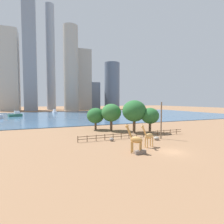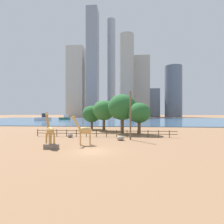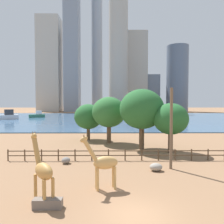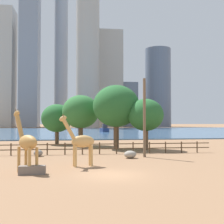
{
  "view_description": "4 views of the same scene",
  "coord_description": "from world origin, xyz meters",
  "views": [
    {
      "loc": [
        -19.23,
        -22.28,
        8.16
      ],
      "look_at": [
        0.32,
        27.24,
        4.93
      ],
      "focal_mm": 28.0,
      "sensor_mm": 36.0,
      "label": 1
    },
    {
      "loc": [
        3.89,
        -20.01,
        4.53
      ],
      "look_at": [
        0.1,
        26.17,
        4.62
      ],
      "focal_mm": 28.0,
      "sensor_mm": 36.0,
      "label": 2
    },
    {
      "loc": [
        -1.49,
        -12.48,
        6.57
      ],
      "look_at": [
        -1.06,
        30.97,
        4.7
      ],
      "focal_mm": 35.0,
      "sensor_mm": 36.0,
      "label": 3
    },
    {
      "loc": [
        -2.42,
        -19.06,
        3.69
      ],
      "look_at": [
        2.78,
        20.73,
        4.94
      ],
      "focal_mm": 45.0,
      "sensor_mm": 36.0,
      "label": 4
    }
  ],
  "objects": [
    {
      "name": "ground_plane",
      "position": [
        0.0,
        80.0,
        0.0
      ],
      "size": [
        400.0,
        400.0,
        0.0
      ],
      "primitive_type": "plane",
      "color": "#8C6647"
    },
    {
      "name": "harbor_water",
      "position": [
        0.0,
        77.0,
        0.1
      ],
      "size": [
        180.0,
        86.0,
        0.2
      ],
      "primitive_type": "cube",
      "color": "#3D6084",
      "rests_on": "ground"
    },
    {
      "name": "giraffe_tall",
      "position": [
        -1.98,
        3.85,
        2.02
      ],
      "size": [
        3.0,
        1.21,
        4.24
      ],
      "rotation": [
        0.0,
        0.0,
        3.38
      ],
      "color": "tan",
      "rests_on": "ground"
    },
    {
      "name": "giraffe_companion",
      "position": [
        -5.87,
        1.59,
        2.17
      ],
      "size": [
        2.37,
        2.66,
        4.62
      ],
      "rotation": [
        0.0,
        0.0,
        2.27
      ],
      "color": "#C18C47",
      "rests_on": "ground"
    },
    {
      "name": "utility_pole",
      "position": [
        4.57,
        8.88,
        4.02
      ],
      "size": [
        0.28,
        0.28,
        8.04
      ],
      "primitive_type": "cylinder",
      "color": "brown",
      "rests_on": "ground"
    },
    {
      "name": "boulder_near_fence",
      "position": [
        -6.23,
        10.82,
        0.35
      ],
      "size": [
        0.93,
        0.93,
        0.7
      ],
      "primitive_type": "ellipsoid",
      "color": "gray",
      "rests_on": "ground"
    },
    {
      "name": "boulder_by_pole",
      "position": [
        2.95,
        8.21,
        0.37
      ],
      "size": [
        1.22,
        0.99,
        0.75
      ],
      "primitive_type": "ellipsoid",
      "color": "gray",
      "rests_on": "ground"
    },
    {
      "name": "feeding_trough",
      "position": [
        -5.36,
        0.86,
        0.3
      ],
      "size": [
        1.8,
        0.6,
        0.6
      ],
      "primitive_type": "cube",
      "color": "#72665B",
      "rests_on": "ground"
    },
    {
      "name": "enclosure_fence",
      "position": [
        -0.32,
        12.0,
        0.76
      ],
      "size": [
        26.12,
        0.14,
        1.3
      ],
      "color": "#4C3826",
      "rests_on": "ground"
    },
    {
      "name": "tree_left_large",
      "position": [
        6.52,
        16.02,
        4.41
      ],
      "size": [
        4.6,
        4.6,
        6.51
      ],
      "color": "brown",
      "rests_on": "ground"
    },
    {
      "name": "tree_center_broad",
      "position": [
        3.0,
        18.11,
        5.65
      ],
      "size": [
        6.24,
        6.24,
        8.49
      ],
      "color": "brown",
      "rests_on": "ground"
    },
    {
      "name": "tree_right_tall",
      "position": [
        -1.64,
        22.85,
        5.01
      ],
      "size": [
        5.48,
        5.48,
        7.51
      ],
      "color": "brown",
      "rests_on": "ground"
    },
    {
      "name": "tree_left_small",
      "position": [
        -5.3,
        25.96,
        4.08
      ],
      "size": [
        4.92,
        4.92,
        6.32
      ],
      "color": "brown",
      "rests_on": "ground"
    },
    {
      "name": "boat_ferry",
      "position": [
        6.76,
        70.12,
        1.04
      ],
      "size": [
        2.54,
        5.81,
        2.48
      ],
      "rotation": [
        0.0,
        0.0,
        1.66
      ],
      "color": "navy",
      "rests_on": "harbor_water"
    },
    {
      "name": "boat_barge",
      "position": [
        -12.07,
        103.89,
        1.08
      ],
      "size": [
        2.97,
        6.14,
        2.59
      ],
      "rotation": [
        0.0,
        0.0,
        4.86
      ],
      "color": "silver",
      "rests_on": "harbor_water"
    },
    {
      "name": "skyline_tower_needle",
      "position": [
        4.26,
        135.61,
        36.88
      ],
      "size": [
        12.83,
        12.83,
        73.77
      ],
      "primitive_type": "cylinder",
      "color": "#ADA89E",
      "rests_on": "ground"
    },
    {
      "name": "skyline_block_central",
      "position": [
        30.32,
        156.65,
        13.99
      ],
      "size": [
        12.55,
        8.65,
        27.99
      ],
      "primitive_type": "cube",
      "color": "slate",
      "rests_on": "ground"
    },
    {
      "name": "skyline_tower_glass",
      "position": [
        48.09,
        148.13,
        24.03
      ],
      "size": [
        15.71,
        15.71,
        48.06
      ],
      "primitive_type": "cylinder",
      "color": "slate",
      "rests_on": "ground"
    },
    {
      "name": "skyline_block_left",
      "position": [
        -11.6,
        159.41,
        50.27
      ],
      "size": [
        8.46,
        8.46,
        100.54
      ],
      "primitive_type": "cylinder",
      "color": "#939EAD",
      "rests_on": "ground"
    },
    {
      "name": "skyline_block_right",
      "position": [
        -46.71,
        152.74,
        34.92
      ],
      "size": [
        16.56,
        14.89,
        69.84
      ],
      "primitive_type": "cube",
      "color": "#B7B2A8",
      "rests_on": "ground"
    },
    {
      "name": "skyline_tower_short",
      "position": [
        18.44,
        152.3,
        29.73
      ],
      "size": [
        15.84,
        8.86,
        59.45
      ],
      "primitive_type": "cube",
      "color": "#ADA89E",
      "rests_on": "ground"
    },
    {
      "name": "skyline_block_wide",
      "position": [
        -29.09,
        149.15,
        52.99
      ],
      "size": [
        10.64,
        14.16,
        105.99
      ],
      "primitive_type": "cube",
      "color": "gray",
      "rests_on": "ground"
    }
  ]
}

